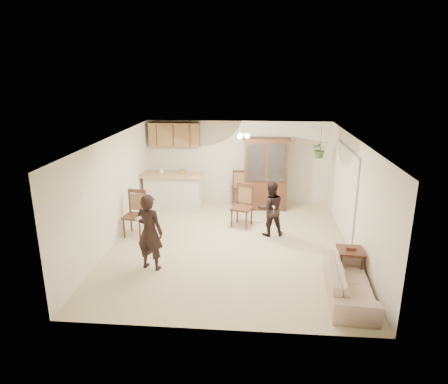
# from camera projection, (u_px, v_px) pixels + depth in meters

# --- Properties ---
(floor) EXTENTS (6.50, 6.50, 0.00)m
(floor) POSITION_uv_depth(u_px,v_px,m) (231.00, 244.00, 9.42)
(floor) COLOR beige
(floor) RESTS_ON ground
(ceiling) EXTENTS (5.50, 6.50, 0.02)m
(ceiling) POSITION_uv_depth(u_px,v_px,m) (231.00, 139.00, 8.69)
(ceiling) COLOR silver
(ceiling) RESTS_ON wall_back
(wall_back) EXTENTS (5.50, 0.02, 2.50)m
(wall_back) POSITION_uv_depth(u_px,v_px,m) (238.00, 162.00, 12.15)
(wall_back) COLOR white
(wall_back) RESTS_ON ground
(wall_front) EXTENTS (5.50, 0.02, 2.50)m
(wall_front) POSITION_uv_depth(u_px,v_px,m) (216.00, 258.00, 5.96)
(wall_front) COLOR white
(wall_front) RESTS_ON ground
(wall_left) EXTENTS (0.02, 6.50, 2.50)m
(wall_left) POSITION_uv_depth(u_px,v_px,m) (113.00, 191.00, 9.27)
(wall_left) COLOR white
(wall_left) RESTS_ON ground
(wall_right) EXTENTS (0.02, 6.50, 2.50)m
(wall_right) POSITION_uv_depth(u_px,v_px,m) (355.00, 197.00, 8.83)
(wall_right) COLOR white
(wall_right) RESTS_ON ground
(breakfast_bar) EXTENTS (1.60, 0.55, 1.00)m
(breakfast_bar) POSITION_uv_depth(u_px,v_px,m) (173.00, 193.00, 11.66)
(breakfast_bar) COLOR silver
(breakfast_bar) RESTS_ON floor
(bar_top) EXTENTS (1.75, 0.70, 0.08)m
(bar_top) POSITION_uv_depth(u_px,v_px,m) (172.00, 175.00, 11.50)
(bar_top) COLOR tan
(bar_top) RESTS_ON breakfast_bar
(upper_cabinets) EXTENTS (1.50, 0.34, 0.70)m
(upper_cabinets) POSITION_uv_depth(u_px,v_px,m) (174.00, 135.00, 11.88)
(upper_cabinets) COLOR #8E5C3D
(upper_cabinets) RESTS_ON wall_back
(vertical_blinds) EXTENTS (0.06, 2.30, 2.10)m
(vertical_blinds) POSITION_uv_depth(u_px,v_px,m) (344.00, 191.00, 9.74)
(vertical_blinds) COLOR white
(vertical_blinds) RESTS_ON wall_right
(ceiling_fixture) EXTENTS (0.36, 0.36, 0.20)m
(ceiling_fixture) POSITION_uv_depth(u_px,v_px,m) (242.00, 135.00, 9.84)
(ceiling_fixture) COLOR beige
(ceiling_fixture) RESTS_ON ceiling
(hanging_plant) EXTENTS (0.43, 0.37, 0.48)m
(hanging_plant) POSITION_uv_depth(u_px,v_px,m) (320.00, 149.00, 10.98)
(hanging_plant) COLOR #385E25
(hanging_plant) RESTS_ON ceiling
(plant_cord) EXTENTS (0.01, 0.01, 0.65)m
(plant_cord) POSITION_uv_depth(u_px,v_px,m) (321.00, 138.00, 10.88)
(plant_cord) COLOR black
(plant_cord) RESTS_ON ceiling
(sofa) EXTENTS (0.86, 1.92, 0.73)m
(sofa) POSITION_uv_depth(u_px,v_px,m) (350.00, 278.00, 7.17)
(sofa) COLOR beige
(sofa) RESTS_ON floor
(adult) EXTENTS (0.75, 0.59, 1.80)m
(adult) POSITION_uv_depth(u_px,v_px,m) (149.00, 228.00, 8.03)
(adult) COLOR black
(adult) RESTS_ON floor
(child) EXTENTS (0.74, 0.63, 1.35)m
(child) POSITION_uv_depth(u_px,v_px,m) (270.00, 209.00, 9.77)
(child) COLOR black
(child) RESTS_ON floor
(china_hutch) EXTENTS (1.34, 0.52, 2.10)m
(china_hutch) POSITION_uv_depth(u_px,v_px,m) (266.00, 174.00, 11.57)
(china_hutch) COLOR #3C1F15
(china_hutch) RESTS_ON floor
(side_table) EXTENTS (0.53, 0.53, 0.62)m
(side_table) POSITION_uv_depth(u_px,v_px,m) (349.00, 262.00, 7.93)
(side_table) COLOR #3C1F15
(side_table) RESTS_ON floor
(chair_bar) EXTENTS (0.56, 0.56, 1.13)m
(chair_bar) POSITION_uv_depth(u_px,v_px,m) (135.00, 223.00, 9.85)
(chair_bar) COLOR #3C1F15
(chair_bar) RESTS_ON floor
(chair_hutch_left) EXTENTS (0.62, 0.62, 1.11)m
(chair_hutch_left) POSITION_uv_depth(u_px,v_px,m) (242.00, 215.00, 10.45)
(chair_hutch_left) COLOR #3C1F15
(chair_hutch_left) RESTS_ON floor
(chair_hutch_right) EXTENTS (0.55, 0.55, 1.14)m
(chair_hutch_right) POSITION_uv_depth(u_px,v_px,m) (240.00, 194.00, 12.11)
(chair_hutch_right) COLOR #3C1F15
(chair_hutch_right) RESTS_ON floor
(controller_adult) EXTENTS (0.08, 0.15, 0.04)m
(controller_adult) POSITION_uv_depth(u_px,v_px,m) (138.00, 218.00, 7.59)
(controller_adult) COLOR white
(controller_adult) RESTS_ON adult
(controller_child) EXTENTS (0.06, 0.12, 0.04)m
(controller_child) POSITION_uv_depth(u_px,v_px,m) (274.00, 207.00, 9.41)
(controller_child) COLOR white
(controller_child) RESTS_ON child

